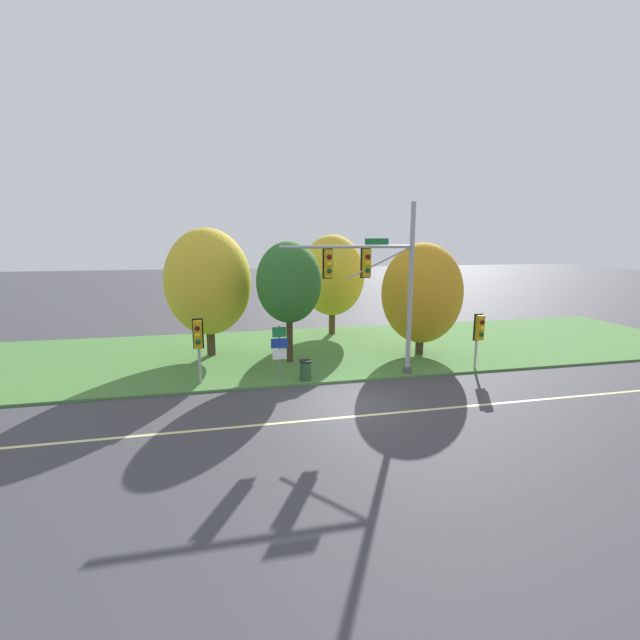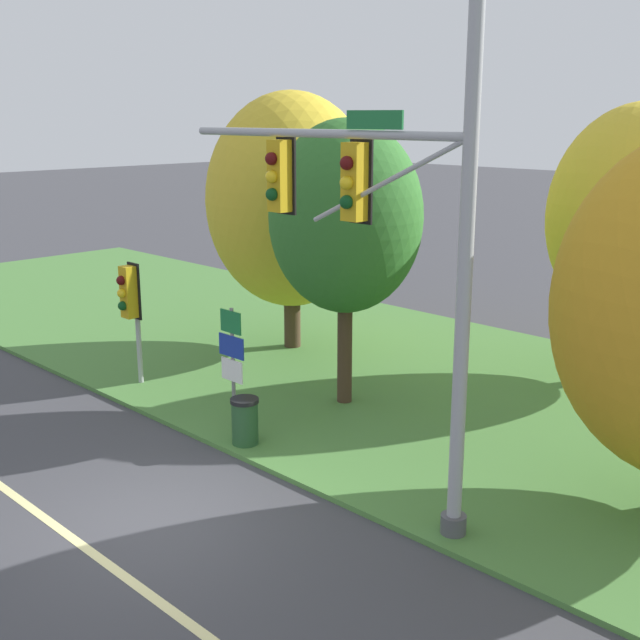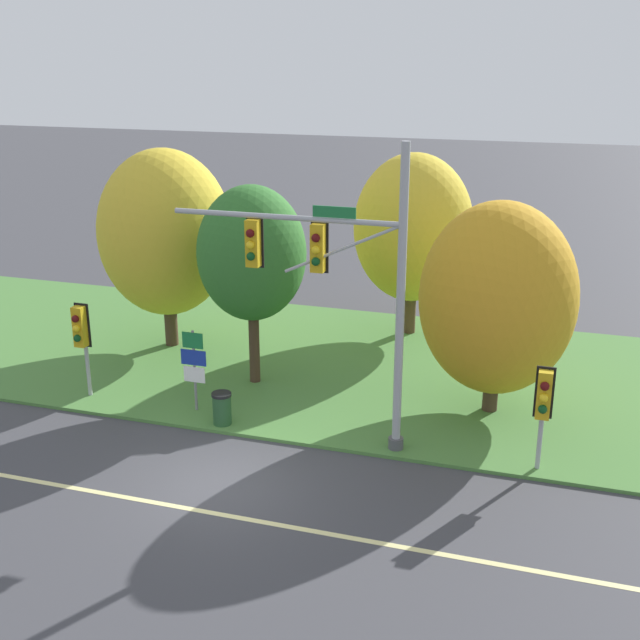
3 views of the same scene
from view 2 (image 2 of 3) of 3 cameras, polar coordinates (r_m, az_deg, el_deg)
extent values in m
plane|color=#3D3D42|center=(13.60, -11.67, -13.88)|extent=(160.00, 160.00, 0.00)
cube|color=beige|center=(13.07, -16.20, -15.39)|extent=(36.00, 0.16, 0.01)
cube|color=#477A38|center=(18.92, 9.65, -5.33)|extent=(48.00, 11.50, 0.10)
cylinder|color=#9EA0A5|center=(11.60, 10.24, 2.76)|extent=(0.22, 0.22, 7.96)
cylinder|color=#4C4C51|center=(12.92, 9.46, -14.11)|extent=(0.40, 0.40, 0.30)
cylinder|color=#9EA0A5|center=(13.32, -0.35, 13.13)|extent=(6.05, 0.14, 0.14)
cylinder|color=#9EA0A5|center=(12.33, 4.67, 9.73)|extent=(3.06, 0.08, 1.47)
cube|color=gold|center=(12.76, 2.46, 9.78)|extent=(0.34, 0.28, 1.22)
cube|color=black|center=(12.87, 2.95, 9.82)|extent=(0.46, 0.04, 1.34)
sphere|color=#4C0C0C|center=(12.60, 1.92, 11.10)|extent=(0.22, 0.22, 0.22)
sphere|color=yellow|center=(12.63, 1.90, 9.74)|extent=(0.22, 0.22, 0.22)
sphere|color=#0C4219|center=(12.65, 1.89, 8.38)|extent=(0.22, 0.22, 0.22)
cube|color=gold|center=(13.99, -2.90, 10.19)|extent=(0.34, 0.28, 1.22)
cube|color=black|center=(14.10, -2.42, 10.22)|extent=(0.46, 0.04, 1.34)
sphere|color=#4C0C0C|center=(13.86, -3.48, 11.38)|extent=(0.22, 0.22, 0.22)
sphere|color=yellow|center=(13.87, -3.46, 10.14)|extent=(0.22, 0.22, 0.22)
sphere|color=#0C4219|center=(13.90, -3.44, 8.91)|extent=(0.22, 0.22, 0.22)
cube|color=#196B33|center=(12.39, 3.88, 14.02)|extent=(1.10, 0.04, 0.28)
cylinder|color=#9EA0A5|center=(19.50, -12.82, -0.40)|extent=(0.12, 0.12, 2.82)
cube|color=gold|center=(19.20, -13.46, 1.95)|extent=(0.34, 0.28, 1.22)
cube|color=black|center=(19.28, -13.06, 2.02)|extent=(0.46, 0.04, 1.34)
sphere|color=#4C0C0C|center=(19.05, -13.97, 2.74)|extent=(0.22, 0.22, 0.22)
sphere|color=yellow|center=(19.11, -13.91, 1.86)|extent=(0.22, 0.22, 0.22)
sphere|color=#0C4219|center=(19.18, -13.86, 0.99)|extent=(0.22, 0.22, 0.22)
cylinder|color=slate|center=(16.76, -6.20, -3.22)|extent=(0.08, 0.08, 2.44)
cube|color=#197238|center=(16.48, -6.37, -0.14)|extent=(0.63, 0.03, 0.47)
cube|color=#193399|center=(16.62, -6.32, -1.88)|extent=(0.78, 0.03, 0.46)
cube|color=white|center=(16.78, -6.27, -3.58)|extent=(0.66, 0.03, 0.46)
cylinder|color=#423021|center=(22.05, -2.00, 1.63)|extent=(0.46, 0.46, 2.79)
ellipsoid|color=gold|center=(21.61, -2.06, 8.50)|extent=(4.56, 4.56, 5.70)
cylinder|color=#423021|center=(17.69, 1.78, -0.83)|extent=(0.33, 0.33, 3.25)
ellipsoid|color=#2D6B28|center=(17.20, 1.85, 7.33)|extent=(3.31, 3.31, 4.13)
cylinder|color=#4C3823|center=(20.69, 21.09, -0.24)|extent=(0.42, 0.42, 2.77)
ellipsoid|color=gold|center=(20.24, 21.75, 6.77)|extent=(4.25, 4.25, 5.31)
cylinder|color=#234C28|center=(15.86, -5.36, -7.30)|extent=(0.52, 0.52, 0.85)
cylinder|color=black|center=(15.69, -5.40, -5.72)|extent=(0.56, 0.56, 0.08)
camera|label=1|loc=(17.21, -76.89, 3.55)|focal=24.00mm
camera|label=3|loc=(10.34, -122.86, 13.55)|focal=45.00mm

